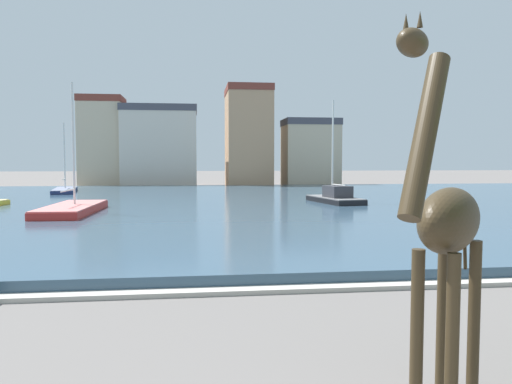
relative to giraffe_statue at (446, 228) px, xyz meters
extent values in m
cube|color=#334C60|center=(-2.32, 28.70, -2.20)|extent=(78.48, 44.80, 0.40)
cube|color=#ADA89E|center=(-2.32, 6.05, -2.34)|extent=(78.48, 0.50, 0.12)
cylinder|color=#382B19|center=(-0.13, -0.44, -1.31)|extent=(0.16, 0.16, 2.17)
cylinder|color=#382B19|center=(-0.43, -0.15, -1.31)|extent=(0.16, 0.16, 2.17)
cylinder|color=#382B19|center=(0.62, 0.36, -1.31)|extent=(0.16, 0.16, 2.17)
cylinder|color=#382B19|center=(0.32, 0.64, -1.31)|extent=(0.16, 0.16, 2.17)
ellipsoid|color=#382B19|center=(0.10, 0.10, 0.09)|extent=(1.61, 1.66, 0.83)
cylinder|color=#382B19|center=(-0.62, -0.66, 1.13)|extent=(0.95, 0.99, 1.86)
ellipsoid|color=#382B19|center=(-0.94, -1.00, 2.00)|extent=(0.55, 0.56, 0.28)
cone|color=#382B19|center=(-0.89, -1.05, 2.22)|extent=(0.06, 0.06, 0.16)
cone|color=#382B19|center=(-0.99, -0.95, 2.22)|extent=(0.06, 0.06, 0.16)
cylinder|color=#382B19|center=(0.64, 0.68, -0.26)|extent=(0.20, 0.20, 0.88)
cube|color=navy|center=(-14.74, 39.83, -2.05)|extent=(2.99, 7.16, 0.69)
ellipsoid|color=navy|center=(-15.32, 43.08, -2.05)|extent=(2.02, 2.68, 0.65)
cube|color=slate|center=(-14.74, 39.83, -1.68)|extent=(2.93, 7.02, 0.06)
cylinder|color=silver|center=(-14.83, 40.35, 1.27)|extent=(0.12, 0.12, 5.95)
cylinder|color=silver|center=(-14.61, 39.15, -0.81)|extent=(0.51, 2.41, 0.08)
cube|color=black|center=(6.23, 26.36, -2.04)|extent=(2.93, 5.40, 0.72)
ellipsoid|color=black|center=(5.77, 28.74, -2.04)|extent=(2.11, 2.10, 0.69)
cube|color=slate|center=(6.23, 26.36, -1.65)|extent=(2.87, 5.29, 0.06)
cube|color=#333338|center=(6.30, 25.98, -1.23)|extent=(1.72, 2.02, 0.77)
cylinder|color=silver|center=(6.16, 26.74, 1.61)|extent=(0.12, 0.12, 6.57)
cylinder|color=silver|center=(6.32, 25.86, -0.78)|extent=(0.42, 1.77, 0.08)
cube|color=red|center=(-9.75, 21.75, -2.01)|extent=(2.53, 7.27, 0.77)
ellipsoid|color=red|center=(-9.67, 25.18, -2.01)|extent=(2.19, 2.57, 0.73)
cube|color=#C7716E|center=(-9.75, 21.75, -1.59)|extent=(2.48, 7.12, 0.06)
cylinder|color=silver|center=(-9.74, 22.29, 1.74)|extent=(0.12, 0.12, 6.73)
cylinder|color=silver|center=(-9.76, 21.03, -0.72)|extent=(0.13, 2.53, 0.08)
cube|color=#C6B293|center=(-14.25, 55.57, 2.66)|extent=(5.05, 5.00, 10.10)
cube|color=brown|center=(-14.25, 55.57, 8.11)|extent=(5.15, 5.10, 0.80)
cube|color=beige|center=(-7.40, 55.34, 2.13)|extent=(8.85, 5.99, 9.05)
cube|color=#42424C|center=(-7.40, 55.34, 7.05)|extent=(9.03, 6.11, 0.80)
cube|color=tan|center=(3.30, 53.96, 3.25)|extent=(5.25, 7.42, 11.30)
cube|color=brown|center=(3.30, 53.96, 9.30)|extent=(5.36, 7.57, 0.80)
cube|color=#C6B293|center=(11.03, 53.90, 1.37)|extent=(6.58, 5.16, 7.52)
cube|color=#42424C|center=(11.03, 53.90, 5.53)|extent=(6.71, 5.26, 0.80)
camera|label=1|loc=(-3.08, -5.69, 0.84)|focal=34.40mm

